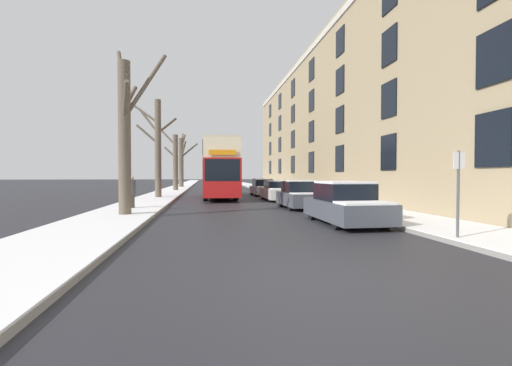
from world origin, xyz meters
TOP-DOWN VIEW (x-y plane):
  - ground_plane at (0.00, 0.00)m, footprint 320.00×320.00m
  - sidewalk_left at (-5.64, 53.00)m, footprint 3.06×130.00m
  - sidewalk_right at (5.64, 53.00)m, footprint 3.06×130.00m
  - terrace_facade_right at (11.67, 23.27)m, footprint 9.10×50.34m
  - bare_tree_left_0 at (-5.29, 9.35)m, footprint 2.26×2.84m
  - bare_tree_left_1 at (-5.56, 20.80)m, footprint 3.53×1.23m
  - bare_tree_left_2 at (-5.34, 33.44)m, footprint 2.25×2.03m
  - bare_tree_left_3 at (-5.33, 44.73)m, footprint 2.77×4.48m
  - double_decker_bus at (-0.95, 21.87)m, footprint 2.49×11.70m
  - parked_car_0 at (3.02, 6.33)m, footprint 1.90×4.24m
  - parked_car_1 at (3.02, 12.35)m, footprint 1.81×3.96m
  - parked_car_2 at (3.02, 18.12)m, footprint 1.77×4.44m
  - parked_car_3 at (3.02, 24.30)m, footprint 1.78×4.48m
  - oncoming_van at (-1.05, 43.90)m, footprint 1.97×5.10m
  - pedestrian_left_sidewalk at (-5.64, 12.18)m, footprint 0.38×0.38m
  - street_sign_post at (4.42, 2.42)m, footprint 0.32×0.07m

SIDE VIEW (x-z plane):
  - ground_plane at x=0.00m, z-range 0.00..0.00m
  - sidewalk_left at x=-5.64m, z-range 0.00..0.16m
  - sidewalk_right at x=5.64m, z-range 0.00..0.16m
  - parked_car_2 at x=3.02m, z-range -0.04..1.36m
  - parked_car_3 at x=3.02m, z-range -0.06..1.42m
  - parked_car_1 at x=3.02m, z-range -0.06..1.43m
  - parked_car_0 at x=3.02m, z-range -0.07..1.48m
  - pedestrian_left_sidewalk at x=-5.64m, z-range 0.09..1.83m
  - oncoming_van at x=-1.05m, z-range 0.09..2.35m
  - street_sign_post at x=4.42m, z-range 0.18..2.58m
  - double_decker_bus at x=-0.95m, z-range 0.29..4.61m
  - bare_tree_left_2 at x=-5.34m, z-range -0.21..7.03m
  - bare_tree_left_0 at x=-5.29m, z-range -0.07..7.23m
  - bare_tree_left_1 at x=-5.56m, z-range 0.27..7.66m
  - bare_tree_left_3 at x=-5.33m, z-range -0.02..8.05m
  - terrace_facade_right at x=11.67m, z-range 0.00..13.32m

